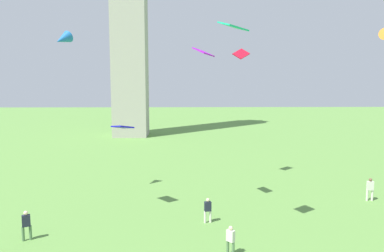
# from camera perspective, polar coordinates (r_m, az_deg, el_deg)

# --- Properties ---
(person_0) EXTENTS (0.54, 0.26, 1.73)m
(person_0) POSITION_cam_1_polar(r_m,az_deg,el_deg) (30.88, 25.83, -8.62)
(person_0) COLOR silver
(person_0) RESTS_ON ground_plane
(person_1) EXTENTS (0.46, 0.45, 1.57)m
(person_1) POSITION_cam_1_polar(r_m,az_deg,el_deg) (19.81, 5.99, -16.96)
(person_1) COLOR #51754C
(person_1) RESTS_ON ground_plane
(person_3) EXTENTS (0.49, 0.33, 1.60)m
(person_3) POSITION_cam_1_polar(r_m,az_deg,el_deg) (23.82, 2.46, -12.69)
(person_3) COLOR silver
(person_3) RESTS_ON ground_plane
(person_4) EXTENTS (0.51, 0.41, 1.71)m
(person_4) POSITION_cam_1_polar(r_m,az_deg,el_deg) (23.29, -24.25, -13.62)
(person_4) COLOR #51754C
(person_4) RESTS_ON ground_plane
(kite_flying_1) EXTENTS (1.44, 1.66, 1.26)m
(kite_flying_1) POSITION_cam_1_polar(r_m,az_deg,el_deg) (28.26, -19.37, 12.56)
(kite_flying_1) COLOR #1E66B4
(kite_flying_2) EXTENTS (1.70, 1.76, 0.42)m
(kite_flying_2) POSITION_cam_1_polar(r_m,az_deg,el_deg) (25.17, -10.72, -0.15)
(kite_flying_2) COLOR #1410C0
(kite_flying_3) EXTENTS (1.61, 1.36, 1.03)m
(kite_flying_3) POSITION_cam_1_polar(r_m,az_deg,el_deg) (32.42, 7.61, 11.01)
(kite_flying_3) COLOR #B71026
(kite_flying_4) EXTENTS (1.50, 1.67, 0.69)m
(kite_flying_4) POSITION_cam_1_polar(r_m,az_deg,el_deg) (24.83, 1.75, 11.37)
(kite_flying_4) COLOR purple
(kite_flying_5) EXTENTS (1.71, 1.65, 0.51)m
(kite_flying_5) POSITION_cam_1_polar(r_m,az_deg,el_deg) (20.04, 6.41, 15.06)
(kite_flying_5) COLOR #19B88D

